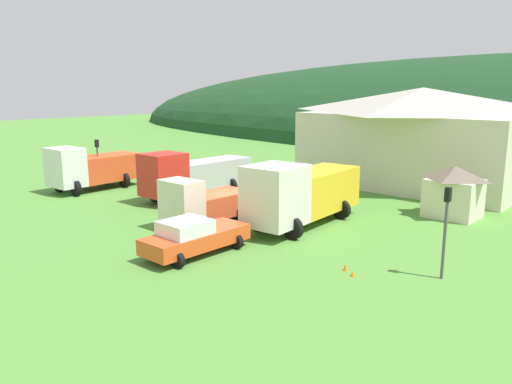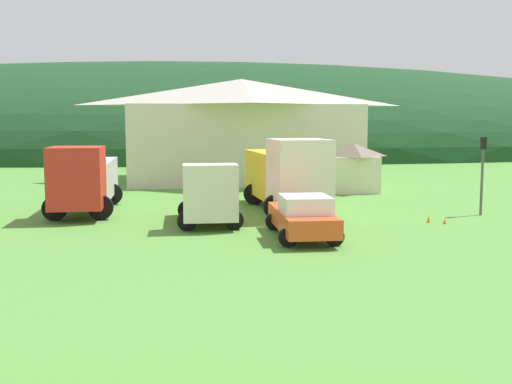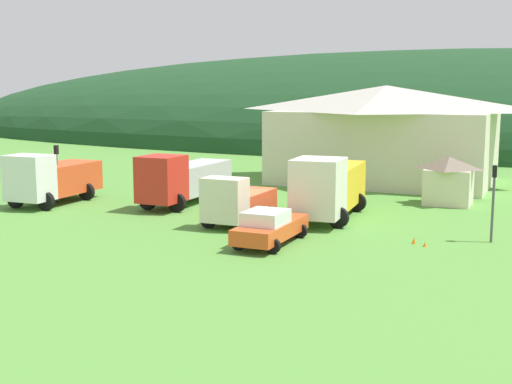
# 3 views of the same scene
# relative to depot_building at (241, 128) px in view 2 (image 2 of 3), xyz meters

# --- Properties ---
(ground_plane) EXTENTS (200.00, 200.00, 0.00)m
(ground_plane) POSITION_rel_depot_building_xyz_m (-2.74, -17.95, -3.77)
(ground_plane) COLOR #518C38
(forested_hill_backdrop) EXTENTS (166.05, 60.00, 24.21)m
(forested_hill_backdrop) POSITION_rel_depot_building_xyz_m (-2.74, 43.30, -3.77)
(forested_hill_backdrop) COLOR #193D1E
(forested_hill_backdrop) RESTS_ON ground
(depot_building) EXTENTS (16.85, 11.84, 7.31)m
(depot_building) POSITION_rel_depot_building_xyz_m (0.00, 0.00, 0.00)
(depot_building) COLOR beige
(depot_building) RESTS_ON ground
(play_shed_cream) EXTENTS (2.99, 2.61, 2.97)m
(play_shed_cream) POSITION_rel_depot_building_xyz_m (6.07, -8.47, -2.23)
(play_shed_cream) COLOR beige
(play_shed_cream) RESTS_ON ground
(crane_truck_red) EXTENTS (3.15, 8.38, 3.25)m
(crane_truck_red) POSITION_rel_depot_building_xyz_m (-8.88, -15.15, -2.13)
(crane_truck_red) COLOR red
(crane_truck_red) RESTS_ON ground
(light_truck_cream) EXTENTS (2.68, 5.10, 2.66)m
(light_truck_cream) POSITION_rel_depot_building_xyz_m (-3.14, -19.34, -2.53)
(light_truck_cream) COLOR beige
(light_truck_cream) RESTS_ON ground
(heavy_rig_striped) EXTENTS (3.68, 8.40, 3.56)m
(heavy_rig_striped) POSITION_rel_depot_building_xyz_m (0.76, -15.85, -1.92)
(heavy_rig_striped) COLOR silver
(heavy_rig_striped) RESTS_ON ground
(service_pickup_orange) EXTENTS (2.35, 5.07, 1.66)m
(service_pickup_orange) POSITION_rel_depot_building_xyz_m (0.24, -22.81, -2.94)
(service_pickup_orange) COLOR #E24E20
(service_pickup_orange) RESTS_ON ground
(traffic_light_east) EXTENTS (0.20, 0.32, 3.62)m
(traffic_light_east) POSITION_rel_depot_building_xyz_m (9.53, -18.15, -1.51)
(traffic_light_east) COLOR #4C4C51
(traffic_light_east) RESTS_ON ground
(traffic_cone_near_pickup) EXTENTS (0.36, 0.36, 0.62)m
(traffic_cone_near_pickup) POSITION_rel_depot_building_xyz_m (6.30, -19.95, -3.77)
(traffic_cone_near_pickup) COLOR orange
(traffic_cone_near_pickup) RESTS_ON ground
(traffic_cone_mid_row) EXTENTS (0.36, 0.36, 0.47)m
(traffic_cone_mid_row) POSITION_rel_depot_building_xyz_m (6.87, -20.32, -3.77)
(traffic_cone_mid_row) COLOR orange
(traffic_cone_mid_row) RESTS_ON ground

